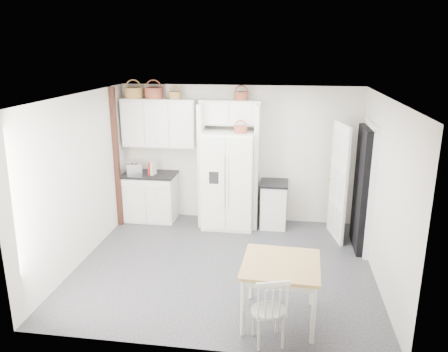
# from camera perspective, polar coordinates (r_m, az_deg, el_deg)

# --- Properties ---
(floor) EXTENTS (4.50, 4.50, 0.00)m
(floor) POSITION_cam_1_polar(r_m,az_deg,el_deg) (6.94, 0.04, -11.56)
(floor) COLOR black
(floor) RESTS_ON ground
(ceiling) EXTENTS (4.50, 4.50, 0.00)m
(ceiling) POSITION_cam_1_polar(r_m,az_deg,el_deg) (6.17, 0.05, 10.31)
(ceiling) COLOR white
(ceiling) RESTS_ON wall_back
(wall_back) EXTENTS (4.50, 0.00, 4.50)m
(wall_back) POSITION_cam_1_polar(r_m,az_deg,el_deg) (8.35, 2.01, 2.85)
(wall_back) COLOR beige
(wall_back) RESTS_ON floor
(wall_left) EXTENTS (0.00, 4.00, 4.00)m
(wall_left) POSITION_cam_1_polar(r_m,az_deg,el_deg) (7.10, -18.23, -0.42)
(wall_left) COLOR beige
(wall_left) RESTS_ON floor
(wall_right) EXTENTS (0.00, 4.00, 4.00)m
(wall_right) POSITION_cam_1_polar(r_m,az_deg,el_deg) (6.52, 20.03, -2.06)
(wall_right) COLOR beige
(wall_right) RESTS_ON floor
(refrigerator) EXTENTS (0.93, 0.75, 1.81)m
(refrigerator) POSITION_cam_1_polar(r_m,az_deg,el_deg) (8.10, 0.63, -0.47)
(refrigerator) COLOR white
(refrigerator) RESTS_ON floor
(base_cab_left) EXTENTS (0.97, 0.61, 0.90)m
(base_cab_left) POSITION_cam_1_polar(r_m,az_deg,el_deg) (8.65, -9.53, -2.76)
(base_cab_left) COLOR beige
(base_cab_left) RESTS_ON floor
(base_cab_right) EXTENTS (0.47, 0.56, 0.82)m
(base_cab_right) POSITION_cam_1_polar(r_m,az_deg,el_deg) (8.27, 6.49, -3.80)
(base_cab_right) COLOR beige
(base_cab_right) RESTS_ON floor
(dining_table) EXTENTS (0.96, 0.96, 0.77)m
(dining_table) POSITION_cam_1_polar(r_m,az_deg,el_deg) (5.58, 7.32, -14.69)
(dining_table) COLOR olive
(dining_table) RESTS_ON floor
(windsor_chair) EXTENTS (0.49, 0.46, 0.81)m
(windsor_chair) POSITION_cam_1_polar(r_m,az_deg,el_deg) (5.17, 5.84, -17.08)
(windsor_chair) COLOR beige
(windsor_chair) RESTS_ON floor
(counter_left) EXTENTS (1.01, 0.65, 0.04)m
(counter_left) POSITION_cam_1_polar(r_m,az_deg,el_deg) (8.51, -9.68, 0.22)
(counter_left) COLOR black
(counter_left) RESTS_ON base_cab_left
(counter_right) EXTENTS (0.51, 0.60, 0.04)m
(counter_right) POSITION_cam_1_polar(r_m,az_deg,el_deg) (8.14, 6.59, -0.95)
(counter_right) COLOR black
(counter_right) RESTS_ON base_cab_right
(toaster) EXTENTS (0.32, 0.24, 0.20)m
(toaster) POSITION_cam_1_polar(r_m,az_deg,el_deg) (8.50, -11.60, 0.92)
(toaster) COLOR silver
(toaster) RESTS_ON counter_left
(cookbook_red) EXTENTS (0.04, 0.16, 0.23)m
(cookbook_red) POSITION_cam_1_polar(r_m,az_deg,el_deg) (8.39, -9.60, 0.96)
(cookbook_red) COLOR #A81715
(cookbook_red) RESTS_ON counter_left
(cookbook_cream) EXTENTS (0.07, 0.17, 0.25)m
(cookbook_cream) POSITION_cam_1_polar(r_m,az_deg,el_deg) (8.37, -9.20, 1.01)
(cookbook_cream) COLOR beige
(cookbook_cream) RESTS_ON counter_left
(basket_upper_a) EXTENTS (0.34, 0.34, 0.19)m
(basket_upper_a) POSITION_cam_1_polar(r_m,az_deg,el_deg) (8.43, -11.71, 10.57)
(basket_upper_a) COLOR olive
(basket_upper_a) RESTS_ON upper_cabinet
(basket_upper_b) EXTENTS (0.33, 0.33, 0.20)m
(basket_upper_b) POSITION_cam_1_polar(r_m,az_deg,el_deg) (8.31, -9.15, 10.63)
(basket_upper_b) COLOR brown
(basket_upper_b) RESTS_ON upper_cabinet
(basket_upper_c) EXTENTS (0.23, 0.23, 0.13)m
(basket_upper_c) POSITION_cam_1_polar(r_m,az_deg,el_deg) (8.21, -6.45, 10.44)
(basket_upper_c) COLOR olive
(basket_upper_c) RESTS_ON upper_cabinet
(basket_bridge_b) EXTENTS (0.26, 0.26, 0.15)m
(basket_bridge_b) POSITION_cam_1_polar(r_m,az_deg,el_deg) (7.99, 2.26, 10.41)
(basket_bridge_b) COLOR brown
(basket_bridge_b) RESTS_ON bridge_cabinet
(basket_fridge_b) EXTENTS (0.23, 0.23, 0.12)m
(basket_fridge_b) POSITION_cam_1_polar(r_m,az_deg,el_deg) (7.75, 2.19, 6.08)
(basket_fridge_b) COLOR brown
(basket_fridge_b) RESTS_ON refrigerator
(upper_cabinet) EXTENTS (1.40, 0.34, 0.90)m
(upper_cabinet) POSITION_cam_1_polar(r_m,az_deg,el_deg) (8.36, -8.43, 6.90)
(upper_cabinet) COLOR beige
(upper_cabinet) RESTS_ON wall_back
(bridge_cabinet) EXTENTS (1.12, 0.34, 0.45)m
(bridge_cabinet) POSITION_cam_1_polar(r_m,az_deg,el_deg) (8.04, 0.86, 8.33)
(bridge_cabinet) COLOR beige
(bridge_cabinet) RESTS_ON wall_back
(fridge_panel_left) EXTENTS (0.08, 0.60, 2.30)m
(fridge_panel_left) POSITION_cam_1_polar(r_m,az_deg,el_deg) (8.19, -2.82, 1.50)
(fridge_panel_left) COLOR beige
(fridge_panel_left) RESTS_ON floor
(fridge_panel_right) EXTENTS (0.08, 0.60, 2.30)m
(fridge_panel_right) POSITION_cam_1_polar(r_m,az_deg,el_deg) (8.06, 4.31, 1.23)
(fridge_panel_right) COLOR beige
(fridge_panel_right) RESTS_ON floor
(trim_post) EXTENTS (0.09, 0.09, 2.60)m
(trim_post) POSITION_cam_1_polar(r_m,az_deg,el_deg) (8.26, -13.86, 2.24)
(trim_post) COLOR black
(trim_post) RESTS_ON floor
(doorway_void) EXTENTS (0.18, 0.85, 2.05)m
(doorway_void) POSITION_cam_1_polar(r_m,az_deg,el_deg) (7.52, 17.70, -1.64)
(doorway_void) COLOR black
(doorway_void) RESTS_ON floor
(door_slab) EXTENTS (0.21, 0.79, 2.05)m
(door_slab) POSITION_cam_1_polar(r_m,az_deg,el_deg) (7.79, 14.72, -0.79)
(door_slab) COLOR white
(door_slab) RESTS_ON floor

